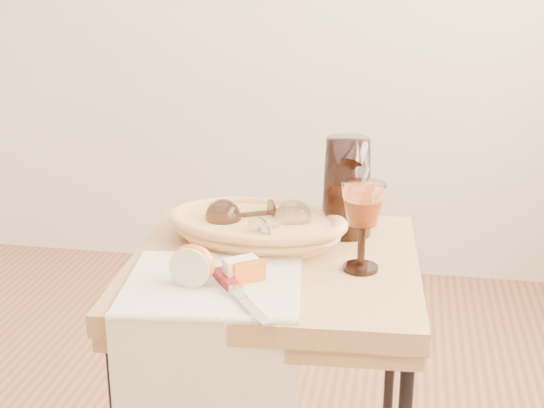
% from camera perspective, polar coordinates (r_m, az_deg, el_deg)
% --- Properties ---
extents(tea_towel, '(0.35, 0.32, 0.01)m').
position_cam_1_polar(tea_towel, '(1.38, -4.45, -5.99)').
color(tea_towel, white).
rests_on(tea_towel, side_table).
extents(bread_basket, '(0.36, 0.27, 0.05)m').
position_cam_1_polar(bread_basket, '(1.57, -1.15, -1.87)').
color(bread_basket, '#BB7A41').
rests_on(bread_basket, side_table).
extents(goblet_lying_a, '(0.15, 0.12, 0.08)m').
position_cam_1_polar(goblet_lying_a, '(1.58, -2.11, -0.84)').
color(goblet_lying_a, '#4B3629').
rests_on(goblet_lying_a, bread_basket).
extents(goblet_lying_b, '(0.13, 0.15, 0.08)m').
position_cam_1_polar(goblet_lying_b, '(1.53, 0.52, -1.42)').
color(goblet_lying_b, white).
rests_on(goblet_lying_b, bread_basket).
extents(pitcher, '(0.22, 0.27, 0.25)m').
position_cam_1_polar(pitcher, '(1.59, 5.66, 1.30)').
color(pitcher, black).
rests_on(pitcher, side_table).
extents(wine_goblet, '(0.10, 0.10, 0.17)m').
position_cam_1_polar(wine_goblet, '(1.42, 6.80, -1.72)').
color(wine_goblet, white).
rests_on(wine_goblet, side_table).
extents(apple_half, '(0.08, 0.05, 0.07)m').
position_cam_1_polar(apple_half, '(1.36, -5.94, -4.49)').
color(apple_half, '#C30703').
rests_on(apple_half, tea_towel).
extents(apple_wedge, '(0.07, 0.06, 0.04)m').
position_cam_1_polar(apple_wedge, '(1.37, -2.35, -4.93)').
color(apple_wedge, beige).
rests_on(apple_wedge, tea_towel).
extents(table_knife, '(0.15, 0.20, 0.02)m').
position_cam_1_polar(table_knife, '(1.31, -2.55, -6.67)').
color(table_knife, silver).
rests_on(table_knife, tea_towel).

